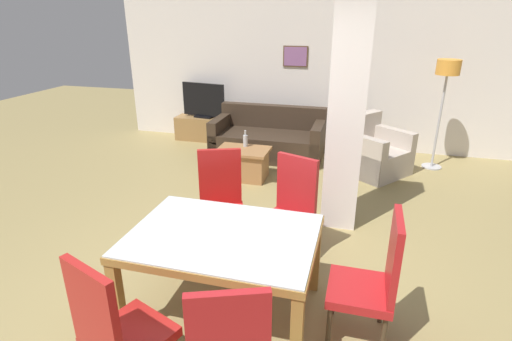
# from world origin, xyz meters

# --- Properties ---
(ground_plane) EXTENTS (18.00, 18.00, 0.00)m
(ground_plane) POSITION_xyz_m (0.00, 0.00, 0.00)
(ground_plane) COLOR #9A8753
(back_wall) EXTENTS (7.20, 0.09, 2.70)m
(back_wall) POSITION_xyz_m (-0.00, 4.73, 1.35)
(back_wall) COLOR silver
(back_wall) RESTS_ON ground_plane
(divider_pillar) EXTENTS (0.39, 0.33, 2.70)m
(divider_pillar) POSITION_xyz_m (0.79, 1.78, 1.35)
(divider_pillar) COLOR silver
(divider_pillar) RESTS_ON ground_plane
(dining_table) EXTENTS (1.45, 1.05, 0.73)m
(dining_table) POSITION_xyz_m (0.00, 0.00, 0.58)
(dining_table) COLOR olive
(dining_table) RESTS_ON ground_plane
(dining_chair_near_left) EXTENTS (0.59, 0.59, 1.05)m
(dining_chair_near_left) POSITION_xyz_m (-0.36, -0.93, 0.54)
(dining_chair_near_left) COLOR #AE1F1C
(dining_chair_near_left) RESTS_ON ground_plane
(dining_chair_far_right) EXTENTS (0.59, 0.59, 1.05)m
(dining_chair_far_right) POSITION_xyz_m (0.36, 0.93, 0.54)
(dining_chair_far_right) COLOR #AE1D20
(dining_chair_far_right) RESTS_ON ground_plane
(dining_chair_head_right) EXTENTS (0.46, 0.46, 1.05)m
(dining_chair_head_right) POSITION_xyz_m (1.15, 0.00, 0.54)
(dining_chair_head_right) COLOR #B01B1E
(dining_chair_head_right) RESTS_ON ground_plane
(dining_chair_far_left) EXTENTS (0.59, 0.59, 1.05)m
(dining_chair_far_left) POSITION_xyz_m (-0.36, 0.93, 0.54)
(dining_chair_far_left) COLOR #AD1817
(dining_chair_far_left) RESTS_ON ground_plane
(sofa) EXTENTS (1.86, 0.92, 0.81)m
(sofa) POSITION_xyz_m (-0.57, 3.89, 0.28)
(sofa) COLOR #36291D
(sofa) RESTS_ON ground_plane
(armchair) EXTENTS (1.19, 1.18, 0.87)m
(armchair) POSITION_xyz_m (1.16, 3.54, 0.30)
(armchair) COLOR beige
(armchair) RESTS_ON ground_plane
(coffee_table) EXTENTS (0.76, 0.53, 0.45)m
(coffee_table) POSITION_xyz_m (-0.69, 2.79, 0.23)
(coffee_table) COLOR #9F6D3F
(coffee_table) RESTS_ON ground_plane
(bottle) EXTENTS (0.07, 0.07, 0.25)m
(bottle) POSITION_xyz_m (-0.69, 2.92, 0.55)
(bottle) COLOR #B2B7BC
(bottle) RESTS_ON coffee_table
(tv_stand) EXTENTS (1.11, 0.40, 0.45)m
(tv_stand) POSITION_xyz_m (-1.98, 4.45, 0.22)
(tv_stand) COLOR olive
(tv_stand) RESTS_ON ground_plane
(tv_screen) EXTENTS (0.87, 0.25, 0.65)m
(tv_screen) POSITION_xyz_m (-1.98, 4.45, 0.77)
(tv_screen) COLOR black
(tv_screen) RESTS_ON tv_stand
(floor_lamp) EXTENTS (0.34, 0.34, 1.69)m
(floor_lamp) POSITION_xyz_m (2.11, 4.01, 1.42)
(floor_lamp) COLOR #B7B7BC
(floor_lamp) RESTS_ON ground_plane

